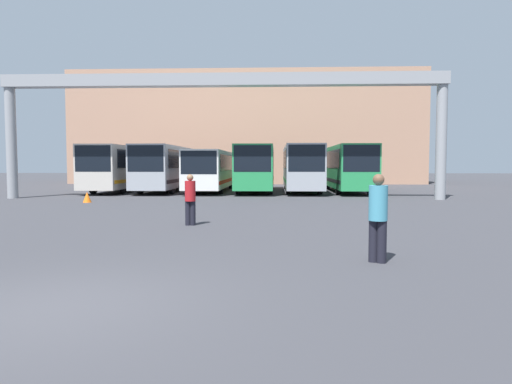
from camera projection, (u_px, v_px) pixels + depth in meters
ground_plane at (53, 309)px, 6.36m from camera, size 200.00×200.00×0.00m
building_backdrop at (248, 131)px, 52.14m from camera, size 36.98×12.00×11.73m
overhead_gantry at (222, 96)px, 26.27m from camera, size 25.66×0.80×7.22m
bus_slot_0 at (124, 166)px, 34.72m from camera, size 2.53×12.08×3.32m
bus_slot_1 at (167, 166)px, 34.08m from camera, size 2.52×11.09×3.32m
bus_slot_2 at (212, 168)px, 34.49m from camera, size 2.50×12.17×2.98m
bus_slot_3 at (256, 166)px, 33.69m from camera, size 2.56×10.88×3.31m
bus_slot_4 at (301, 166)px, 34.07m from camera, size 2.50×11.92×3.34m
bus_slot_5 at (347, 166)px, 33.63m from camera, size 2.48×11.34×3.32m
pedestrian_near_center at (190, 198)px, 15.04m from camera, size 0.35×0.35×1.69m
pedestrian_far_center at (378, 216)px, 9.33m from camera, size 0.38×0.38×1.82m
traffic_cone at (87, 197)px, 24.15m from camera, size 0.44×0.44×0.57m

